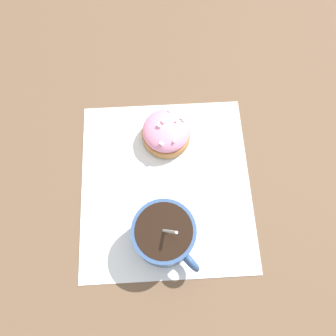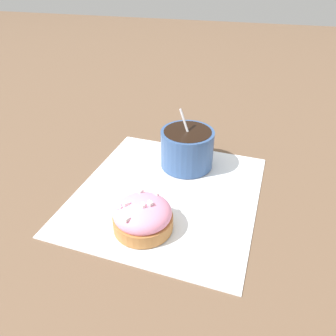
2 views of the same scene
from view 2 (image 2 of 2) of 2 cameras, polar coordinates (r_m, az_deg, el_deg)
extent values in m
plane|color=brown|center=(0.51, -0.15, -4.44)|extent=(3.00, 3.00, 0.00)
cube|color=white|center=(0.51, -0.15, -4.30)|extent=(0.31, 0.29, 0.00)
cylinder|color=#335184|center=(0.55, 3.33, 3.40)|extent=(0.09, 0.09, 0.06)
cylinder|color=black|center=(0.54, 3.42, 5.86)|extent=(0.08, 0.08, 0.01)
torus|color=#335184|center=(0.59, 1.34, 5.78)|extent=(0.04, 0.03, 0.04)
ellipsoid|color=silver|center=(0.58, 1.52, 2.44)|extent=(0.03, 0.03, 0.01)
cylinder|color=silver|center=(0.54, 3.77, 5.30)|extent=(0.03, 0.04, 0.09)
cylinder|color=#B2753D|center=(0.44, -4.36, -9.30)|extent=(0.08, 0.08, 0.02)
ellipsoid|color=pink|center=(0.43, -4.45, -7.77)|extent=(0.08, 0.08, 0.04)
cube|color=white|center=(0.44, -4.68, -4.04)|extent=(0.01, 0.01, 0.00)
cube|color=white|center=(0.41, -7.14, -8.88)|extent=(0.01, 0.01, 0.00)
cube|color=white|center=(0.42, -3.13, -6.19)|extent=(0.01, 0.00, 0.00)
cube|color=white|center=(0.42, -3.33, -6.05)|extent=(0.01, 0.01, 0.00)
cube|color=white|center=(0.44, -2.13, -4.38)|extent=(0.01, 0.01, 0.00)
cube|color=white|center=(0.42, -7.20, -6.18)|extent=(0.01, 0.01, 0.00)
cube|color=white|center=(0.41, -4.33, -6.46)|extent=(0.01, 0.01, 0.00)
cube|color=white|center=(0.43, -8.61, -6.59)|extent=(0.01, 0.00, 0.00)
cube|color=white|center=(0.42, -8.55, -6.74)|extent=(0.00, 0.01, 0.00)
camera|label=1|loc=(0.58, 8.67, 52.97)|focal=35.00mm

